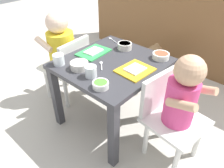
# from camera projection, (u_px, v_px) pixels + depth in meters

# --- Properties ---
(ground_plane) EXTENTS (7.00, 7.00, 0.00)m
(ground_plane) POSITION_uv_depth(u_px,v_px,m) (112.00, 118.00, 1.50)
(ground_plane) COLOR #B2ADA3
(kitchen_cabinet_back) EXTENTS (2.09, 0.36, 0.91)m
(kitchen_cabinet_back) POSITION_uv_depth(u_px,v_px,m) (195.00, 16.00, 1.92)
(kitchen_cabinet_back) COLOR brown
(kitchen_cabinet_back) RESTS_ON ground
(dining_table) EXTENTS (0.54, 0.57, 0.45)m
(dining_table) POSITION_uv_depth(u_px,v_px,m) (112.00, 73.00, 1.28)
(dining_table) COLOR #333338
(dining_table) RESTS_ON ground
(seated_child_left) EXTENTS (0.31, 0.31, 0.66)m
(seated_child_left) POSITION_uv_depth(u_px,v_px,m) (62.00, 48.00, 1.48)
(seated_child_left) COLOR silver
(seated_child_left) RESTS_ON ground
(seated_child_right) EXTENTS (0.31, 0.31, 0.64)m
(seated_child_right) POSITION_uv_depth(u_px,v_px,m) (179.00, 99.00, 1.03)
(seated_child_right) COLOR silver
(seated_child_right) RESTS_ON ground
(dog) EXTENTS (0.30, 0.43, 0.31)m
(dog) POSITION_uv_depth(u_px,v_px,m) (154.00, 59.00, 1.78)
(dog) COLOR olive
(dog) RESTS_ON ground
(food_tray_left) EXTENTS (0.15, 0.21, 0.02)m
(food_tray_left) POSITION_uv_depth(u_px,v_px,m) (94.00, 52.00, 1.32)
(food_tray_left) COLOR green
(food_tray_left) RESTS_ON dining_table
(food_tray_right) EXTENTS (0.17, 0.19, 0.02)m
(food_tray_right) POSITION_uv_depth(u_px,v_px,m) (135.00, 70.00, 1.15)
(food_tray_right) COLOR gold
(food_tray_right) RESTS_ON dining_table
(water_cup_left) EXTENTS (0.06, 0.06, 0.06)m
(water_cup_left) POSITION_uv_depth(u_px,v_px,m) (91.00, 72.00, 1.09)
(water_cup_left) COLOR white
(water_cup_left) RESTS_ON dining_table
(water_cup_right) EXTENTS (0.06, 0.06, 0.06)m
(water_cup_right) POSITION_uv_depth(u_px,v_px,m) (59.00, 60.00, 1.20)
(water_cup_right) COLOR white
(water_cup_right) RESTS_ON dining_table
(veggie_bowl_near) EXTENTS (0.09, 0.09, 0.04)m
(veggie_bowl_near) POSITION_uv_depth(u_px,v_px,m) (125.00, 46.00, 1.36)
(veggie_bowl_near) COLOR silver
(veggie_bowl_near) RESTS_ON dining_table
(cereal_bowl_left_side) EXTENTS (0.10, 0.10, 0.03)m
(cereal_bowl_left_side) POSITION_uv_depth(u_px,v_px,m) (161.00, 56.00, 1.26)
(cereal_bowl_left_side) COLOR white
(cereal_bowl_left_side) RESTS_ON dining_table
(veggie_bowl_far) EXTENTS (0.08, 0.08, 0.03)m
(veggie_bowl_far) POSITION_uv_depth(u_px,v_px,m) (101.00, 85.00, 1.02)
(veggie_bowl_far) COLOR white
(veggie_bowl_far) RESTS_ON dining_table
(cereal_bowl_right_side) EXTENTS (0.10, 0.10, 0.04)m
(cereal_bowl_right_side) POSITION_uv_depth(u_px,v_px,m) (79.00, 65.00, 1.16)
(cereal_bowl_right_side) COLOR silver
(cereal_bowl_right_side) RESTS_ON dining_table
(spoon_by_left_tray) EXTENTS (0.10, 0.04, 0.01)m
(spoon_by_left_tray) POSITION_uv_depth(u_px,v_px,m) (112.00, 39.00, 1.49)
(spoon_by_left_tray) COLOR silver
(spoon_by_left_tray) RESTS_ON dining_table
(spoon_by_right_tray) EXTENTS (0.08, 0.08, 0.01)m
(spoon_by_right_tray) POSITION_uv_depth(u_px,v_px,m) (101.00, 65.00, 1.20)
(spoon_by_right_tray) COLOR silver
(spoon_by_right_tray) RESTS_ON dining_table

